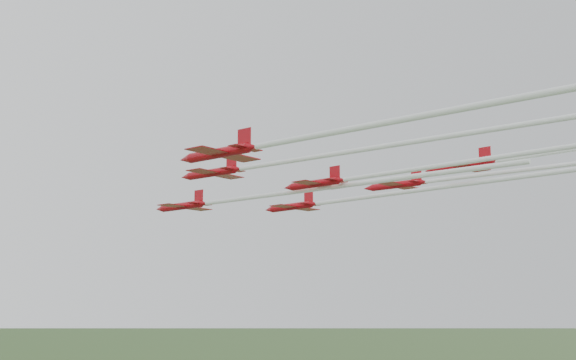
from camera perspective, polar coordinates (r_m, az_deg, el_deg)
jet_lead at (r=108.78m, az=-2.63°, el=-1.34°), size 18.56×64.06×2.90m
jet_row2_left at (r=87.14m, az=2.33°, el=1.86°), size 20.13×64.37×2.62m
jet_row2_right at (r=106.53m, az=6.63°, el=-1.29°), size 13.66×63.58×2.73m
jet_row3_left at (r=71.47m, az=2.13°, el=3.53°), size 17.04×55.41×2.77m
jet_row3_mid at (r=88.73m, az=11.64°, el=1.09°), size 16.55×68.13×2.56m
jet_row3_right at (r=109.52m, az=14.36°, el=0.32°), size 16.40×53.92×2.69m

